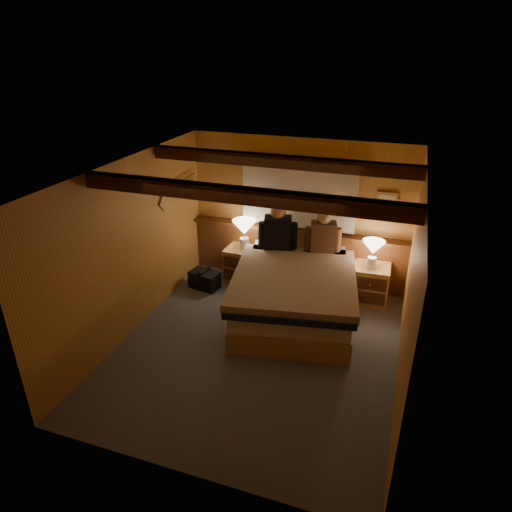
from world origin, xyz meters
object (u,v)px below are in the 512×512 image
at_px(nightstand_right, 370,284).
at_px(lamp_left, 244,229).
at_px(lamp_right, 373,249).
at_px(nightstand_left, 242,264).
at_px(duffel_bag, 204,279).
at_px(bed, 294,293).
at_px(person_left, 278,230).
at_px(person_right, 323,235).

distance_m(nightstand_right, lamp_left, 2.19).
bearing_deg(lamp_left, lamp_right, -1.58).
relative_size(nightstand_left, duffel_bag, 1.09).
distance_m(bed, person_left, 1.08).
bearing_deg(lamp_right, person_left, -177.08).
xyz_separation_m(bed, person_right, (0.22, 0.83, 0.63)).
distance_m(nightstand_left, nightstand_right, 2.14).
bearing_deg(person_left, lamp_right, -11.50).
bearing_deg(person_right, nightstand_left, 165.74).
relative_size(bed, lamp_right, 5.60).
bearing_deg(nightstand_left, duffel_bag, -132.80).
distance_m(lamp_left, lamp_right, 2.08).
relative_size(nightstand_right, lamp_left, 1.18).
distance_m(bed, person_right, 1.07).
bearing_deg(person_right, lamp_left, 165.78).
bearing_deg(bed, person_right, 65.12).
bearing_deg(person_left, duffel_bag, -177.74).
relative_size(lamp_left, duffel_bag, 0.96).
distance_m(lamp_right, person_right, 0.78).
distance_m(person_left, person_right, 0.71).
height_order(nightstand_left, lamp_right, lamp_right).
bearing_deg(nightstand_left, nightstand_right, 2.11).
bearing_deg(person_left, nightstand_left, 154.08).
bearing_deg(lamp_left, person_right, -0.56).
height_order(person_right, duffel_bag, person_right).
relative_size(lamp_right, duffel_bag, 0.83).
height_order(bed, nightstand_left, bed).
bearing_deg(duffel_bag, lamp_right, 21.76).
distance_m(lamp_left, person_right, 1.31).
xyz_separation_m(nightstand_right, lamp_left, (-2.10, 0.03, 0.63)).
height_order(lamp_left, person_right, person_right).
relative_size(nightstand_right, person_left, 0.80).
xyz_separation_m(lamp_left, person_left, (0.61, -0.13, 0.11)).
bearing_deg(bed, nightstand_left, 133.10).
bearing_deg(nightstand_left, bed, -33.99).
xyz_separation_m(nightstand_left, lamp_left, (0.05, -0.00, 0.65)).
xyz_separation_m(nightstand_left, person_left, (0.66, -0.13, 0.75)).
distance_m(bed, lamp_right, 1.37).
height_order(lamp_left, duffel_bag, lamp_left).
bearing_deg(nightstand_right, person_left, -177.92).
bearing_deg(nightstand_left, lamp_right, 1.33).
xyz_separation_m(bed, person_left, (-0.47, 0.71, 0.65)).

